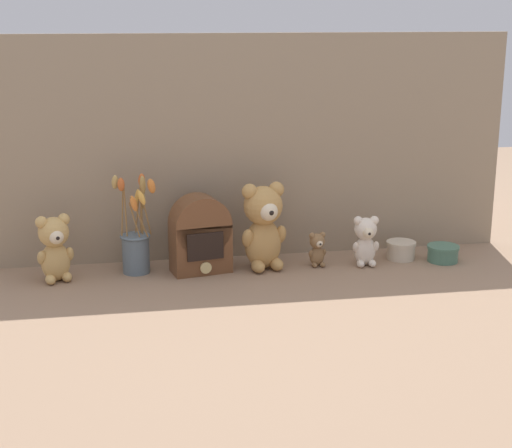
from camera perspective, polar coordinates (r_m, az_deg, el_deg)
The scene contains 10 objects.
ground_plane at distance 2.46m, azimuth 0.08°, elevation -3.41°, with size 4.00×4.00×0.00m, color #8E7056.
backdrop_wall at distance 2.53m, azimuth -0.58°, elevation 5.55°, with size 1.72×0.02×0.72m.
teddy_bear_large at distance 2.44m, azimuth 0.55°, elevation -0.03°, with size 0.15×0.14×0.28m.
teddy_bear_medium at distance 2.41m, azimuth -14.43°, elevation -1.62°, with size 0.12×0.11×0.21m.
teddy_bear_small at distance 2.51m, azimuth 7.99°, elevation -1.16°, with size 0.09×0.08×0.16m.
teddy_bear_tiny at distance 2.49m, azimuth 4.48°, elevation -1.78°, with size 0.06×0.06×0.11m.
flower_vase at distance 2.44m, azimuth -8.72°, elevation -1.33°, with size 0.14×0.12×0.31m.
vintage_radio at distance 2.42m, azimuth -4.07°, elevation -0.81°, with size 0.19×0.13×0.24m.
decorative_tin_tall at distance 2.61m, azimuth 13.44°, elevation -2.09°, with size 0.10×0.10×0.05m.
decorative_tin_short at distance 2.61m, azimuth 10.49°, elevation -1.87°, with size 0.10×0.10×0.06m.
Camera 1 is at (-0.40, -2.29, 0.79)m, focal length 55.00 mm.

